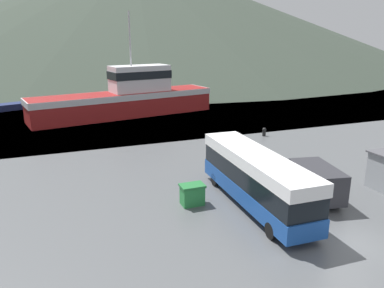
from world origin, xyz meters
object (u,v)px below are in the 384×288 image
delivery_van (312,180)px  small_boat (11,107)px  tour_bus (255,177)px  fishing_boat (127,97)px  storage_bin (192,194)px

delivery_van → small_boat: bearing=128.6°
tour_bus → fishing_boat: size_ratio=0.45×
delivery_van → fishing_boat: 30.85m
tour_bus → storage_bin: size_ratio=7.30×
fishing_boat → storage_bin: fishing_boat is taller
storage_bin → small_boat: storage_bin is taller
delivery_van → fishing_boat: bearing=112.4°
tour_bus → fishing_boat: (-1.90, 30.03, 0.51)m
tour_bus → delivery_van: 4.21m
delivery_van → storage_bin: delivery_van is taller
small_boat → fishing_boat: bearing=-141.4°
delivery_van → fishing_boat: fishing_boat is taller
delivery_van → small_boat: delivery_van is taller
tour_bus → small_boat: (-16.80, 39.97, -1.46)m
fishing_boat → tour_bus: bearing=172.5°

